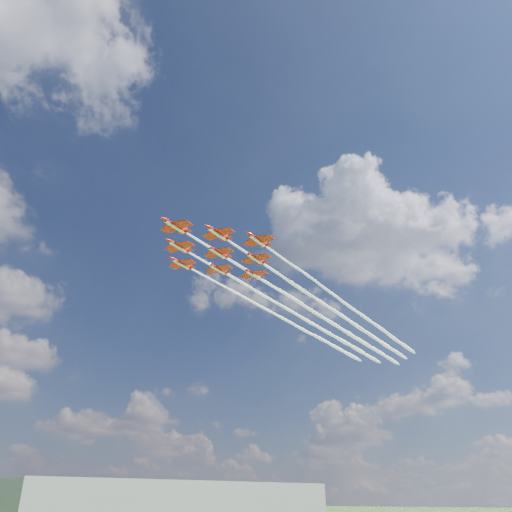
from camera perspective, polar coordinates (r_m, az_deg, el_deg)
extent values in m
cylinder|color=red|center=(148.53, -9.22, 3.40)|extent=(8.46, 3.96, 1.18)
cone|color=red|center=(145.22, -10.62, 4.26)|extent=(2.41, 1.82, 1.18)
cone|color=red|center=(151.74, -7.97, 2.63)|extent=(1.87, 1.54, 1.07)
ellipsoid|color=black|center=(147.43, -9.76, 3.90)|extent=(2.42, 1.66, 0.77)
cube|color=red|center=(148.84, -9.09, 3.30)|extent=(6.51, 10.42, 0.15)
cube|color=red|center=(151.25, -8.15, 2.74)|extent=(2.69, 4.13, 0.13)
cube|color=red|center=(151.86, -8.07, 3.03)|extent=(1.66, 0.71, 1.93)
cube|color=white|center=(148.27, -9.24, 3.22)|extent=(7.88, 3.58, 0.13)
cylinder|color=red|center=(150.88, -4.42, 2.61)|extent=(8.46, 3.96, 1.18)
cone|color=red|center=(147.26, -5.68, 3.45)|extent=(2.41, 1.82, 1.18)
cone|color=red|center=(154.39, -3.29, 1.86)|extent=(1.87, 1.54, 1.07)
ellipsoid|color=black|center=(149.66, -4.91, 3.10)|extent=(2.42, 1.66, 0.77)
cube|color=red|center=(151.23, -4.29, 2.51)|extent=(6.51, 10.42, 0.15)
cube|color=red|center=(153.86, -3.45, 1.97)|extent=(2.69, 4.13, 0.13)
cube|color=red|center=(154.47, -3.40, 2.26)|extent=(1.66, 0.71, 1.93)
cube|color=white|center=(150.63, -4.42, 2.43)|extent=(7.88, 3.58, 0.13)
cylinder|color=red|center=(159.85, -8.85, 1.12)|extent=(8.46, 3.96, 1.18)
cone|color=red|center=(156.43, -10.14, 1.86)|extent=(2.41, 1.82, 1.18)
cone|color=red|center=(163.15, -7.69, 0.44)|extent=(1.87, 1.54, 1.07)
ellipsoid|color=black|center=(158.69, -9.34, 1.57)|extent=(2.42, 1.66, 0.77)
cube|color=red|center=(160.17, -8.72, 1.03)|extent=(6.51, 10.42, 0.15)
cube|color=red|center=(162.66, -7.86, 0.54)|extent=(2.69, 4.13, 0.13)
cube|color=red|center=(163.23, -7.79, 0.81)|extent=(1.66, 0.71, 1.93)
cube|color=white|center=(159.60, -8.86, 0.95)|extent=(7.88, 3.58, 0.13)
cylinder|color=red|center=(154.29, 0.20, 1.83)|extent=(8.46, 3.96, 1.18)
cone|color=red|center=(150.38, -0.91, 2.64)|extent=(2.41, 1.82, 1.18)
cone|color=red|center=(158.05, 1.20, 1.12)|extent=(1.87, 1.54, 1.07)
ellipsoid|color=black|center=(152.95, -0.24, 2.31)|extent=(2.42, 1.66, 0.77)
cube|color=red|center=(154.66, 0.31, 1.74)|extent=(6.51, 10.42, 0.15)
cube|color=red|center=(157.48, 1.05, 1.22)|extent=(2.69, 4.13, 0.13)
cube|color=red|center=(158.09, 1.09, 1.50)|extent=(1.66, 0.71, 1.93)
cube|color=white|center=(154.04, 0.20, 1.66)|extent=(7.88, 3.58, 0.13)
cylinder|color=red|center=(162.33, -4.39, 0.41)|extent=(8.46, 3.96, 1.18)
cone|color=red|center=(158.61, -5.56, 1.14)|extent=(2.41, 1.82, 1.18)
cone|color=red|center=(165.90, -3.34, -0.24)|extent=(1.87, 1.54, 1.07)
ellipsoid|color=black|center=(161.05, -4.84, 0.85)|extent=(2.42, 1.66, 0.77)
cube|color=red|center=(162.68, -4.28, 0.33)|extent=(6.51, 10.42, 0.15)
cube|color=red|center=(165.36, -3.49, -0.14)|extent=(2.69, 4.13, 0.13)
cube|color=red|center=(165.94, -3.44, 0.13)|extent=(1.66, 0.71, 1.93)
cube|color=white|center=(162.09, -4.40, 0.25)|extent=(7.88, 3.58, 0.13)
cylinder|color=red|center=(171.39, -8.52, -0.87)|extent=(8.46, 3.96, 1.18)
cone|color=red|center=(167.88, -9.72, -0.21)|extent=(2.41, 1.82, 1.18)
cone|color=red|center=(174.78, -7.45, -1.46)|extent=(1.87, 1.54, 1.07)
ellipsoid|color=black|center=(170.18, -8.98, -0.46)|extent=(2.42, 1.66, 0.77)
cube|color=red|center=(171.73, -8.41, -0.95)|extent=(6.51, 10.42, 0.15)
cube|color=red|center=(174.27, -7.60, -1.37)|extent=(2.69, 4.13, 0.13)
cube|color=red|center=(174.82, -7.54, -1.11)|extent=(1.66, 0.71, 1.93)
cube|color=white|center=(171.17, -8.54, -1.03)|extent=(7.88, 3.58, 0.13)
cylinder|color=red|center=(165.78, -0.09, -0.26)|extent=(8.46, 3.96, 1.18)
cone|color=red|center=(161.80, -1.14, 0.43)|extent=(2.41, 1.82, 1.18)
cone|color=red|center=(169.59, 0.84, -0.89)|extent=(1.87, 1.54, 1.07)
ellipsoid|color=black|center=(164.39, -0.50, 0.16)|extent=(2.42, 1.66, 0.77)
cube|color=red|center=(166.16, 0.01, -0.35)|extent=(6.51, 10.42, 0.15)
cube|color=red|center=(169.02, 0.70, -0.80)|extent=(2.69, 4.13, 0.13)
cube|color=red|center=(169.59, 0.74, -0.53)|extent=(1.66, 0.71, 1.93)
cube|color=white|center=(165.55, -0.09, -0.43)|extent=(7.88, 3.58, 0.13)
cylinder|color=red|center=(173.98, -4.37, -1.49)|extent=(8.46, 3.96, 1.18)
cone|color=red|center=(170.19, -5.46, -0.86)|extent=(2.41, 1.82, 1.18)
cone|color=red|center=(177.61, -3.39, -2.06)|extent=(1.87, 1.54, 1.07)
ellipsoid|color=black|center=(172.66, -4.79, -1.10)|extent=(2.42, 1.66, 0.77)
cube|color=red|center=(174.34, -4.26, -1.57)|extent=(6.51, 10.42, 0.15)
cube|color=red|center=(177.06, -3.53, -1.98)|extent=(2.69, 4.13, 0.13)
cube|color=red|center=(177.61, -3.48, -1.72)|extent=(1.66, 0.71, 1.93)
cube|color=white|center=(173.75, -4.37, -1.65)|extent=(7.88, 3.58, 0.13)
cylinder|color=red|center=(177.47, -0.35, -2.09)|extent=(8.46, 3.96, 1.18)
cone|color=red|center=(173.44, -1.33, -1.48)|extent=(2.41, 1.82, 1.18)
cone|color=red|center=(181.31, 0.53, -2.63)|extent=(1.87, 1.54, 1.07)
ellipsoid|color=black|center=(176.05, -0.74, -1.71)|extent=(2.42, 1.66, 0.77)
cube|color=red|center=(177.85, -0.26, -2.16)|extent=(6.51, 10.42, 0.15)
cube|color=red|center=(180.74, 0.40, -2.55)|extent=(2.69, 4.13, 0.13)
cube|color=red|center=(181.29, 0.43, -2.30)|extent=(1.66, 0.71, 1.93)
cube|color=white|center=(177.25, -0.35, -2.25)|extent=(7.88, 3.58, 0.13)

